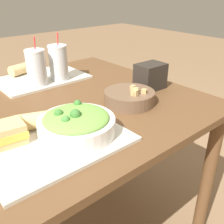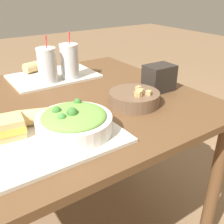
{
  "view_description": "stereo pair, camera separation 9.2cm",
  "coord_description": "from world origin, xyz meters",
  "px_view_note": "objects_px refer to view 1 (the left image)",
  "views": [
    {
      "loc": [
        -0.4,
        -0.91,
        1.23
      ],
      "look_at": [
        0.14,
        -0.28,
        0.82
      ],
      "focal_mm": 42.0,
      "sensor_mm": 36.0,
      "label": 1
    },
    {
      "loc": [
        -0.33,
        -0.96,
        1.23
      ],
      "look_at": [
        0.14,
        -0.28,
        0.82
      ],
      "focal_mm": 42.0,
      "sensor_mm": 36.0,
      "label": 2
    }
  ],
  "objects_px": {
    "baguette_far": "(21,69)",
    "chip_bag": "(150,76)",
    "drink_cup_dark": "(36,69)",
    "sandwich_near": "(1,135)",
    "salad_bowl": "(76,123)",
    "baguette_near": "(39,120)",
    "drink_cup_red": "(59,64)",
    "soup_bowl": "(129,97)"
  },
  "relations": [
    {
      "from": "salad_bowl",
      "to": "drink_cup_red",
      "type": "xyz_separation_m",
      "value": [
        0.24,
        0.51,
        0.04
      ]
    },
    {
      "from": "baguette_near",
      "to": "baguette_far",
      "type": "relative_size",
      "value": 1.1
    },
    {
      "from": "baguette_far",
      "to": "drink_cup_dark",
      "type": "bearing_deg",
      "value": 163.05
    },
    {
      "from": "soup_bowl",
      "to": "baguette_far",
      "type": "xyz_separation_m",
      "value": [
        -0.19,
        0.63,
        0.01
      ]
    },
    {
      "from": "salad_bowl",
      "to": "chip_bag",
      "type": "relative_size",
      "value": 1.83
    },
    {
      "from": "baguette_near",
      "to": "drink_cup_dark",
      "type": "distance_m",
      "value": 0.44
    },
    {
      "from": "sandwich_near",
      "to": "drink_cup_dark",
      "type": "relative_size",
      "value": 0.66
    },
    {
      "from": "drink_cup_dark",
      "to": "drink_cup_red",
      "type": "height_order",
      "value": "drink_cup_red"
    },
    {
      "from": "chip_bag",
      "to": "salad_bowl",
      "type": "bearing_deg",
      "value": -162.58
    },
    {
      "from": "baguette_far",
      "to": "drink_cup_dark",
      "type": "height_order",
      "value": "drink_cup_dark"
    },
    {
      "from": "soup_bowl",
      "to": "chip_bag",
      "type": "xyz_separation_m",
      "value": [
        0.2,
        0.06,
        0.03
      ]
    },
    {
      "from": "salad_bowl",
      "to": "soup_bowl",
      "type": "bearing_deg",
      "value": 14.56
    },
    {
      "from": "sandwich_near",
      "to": "chip_bag",
      "type": "xyz_separation_m",
      "value": [
        0.72,
        0.05,
        0.02
      ]
    },
    {
      "from": "baguette_near",
      "to": "drink_cup_red",
      "type": "xyz_separation_m",
      "value": [
        0.31,
        0.39,
        0.05
      ]
    },
    {
      "from": "baguette_near",
      "to": "chip_bag",
      "type": "relative_size",
      "value": 1.11
    },
    {
      "from": "sandwich_near",
      "to": "drink_cup_dark",
      "type": "distance_m",
      "value": 0.53
    },
    {
      "from": "baguette_far",
      "to": "chip_bag",
      "type": "height_order",
      "value": "chip_bag"
    },
    {
      "from": "soup_bowl",
      "to": "drink_cup_red",
      "type": "relative_size",
      "value": 0.9
    },
    {
      "from": "soup_bowl",
      "to": "baguette_near",
      "type": "distance_m",
      "value": 0.39
    },
    {
      "from": "salad_bowl",
      "to": "drink_cup_dark",
      "type": "bearing_deg",
      "value": 76.98
    },
    {
      "from": "baguette_near",
      "to": "drink_cup_red",
      "type": "relative_size",
      "value": 0.65
    },
    {
      "from": "salad_bowl",
      "to": "baguette_far",
      "type": "relative_size",
      "value": 1.81
    },
    {
      "from": "baguette_near",
      "to": "salad_bowl",
      "type": "bearing_deg",
      "value": -128.09
    },
    {
      "from": "baguette_near",
      "to": "drink_cup_red",
      "type": "bearing_deg",
      "value": -18.2
    },
    {
      "from": "baguette_near",
      "to": "drink_cup_red",
      "type": "distance_m",
      "value": 0.5
    },
    {
      "from": "baguette_far",
      "to": "chip_bag",
      "type": "bearing_deg",
      "value": -160.85
    },
    {
      "from": "salad_bowl",
      "to": "drink_cup_red",
      "type": "distance_m",
      "value": 0.56
    },
    {
      "from": "baguette_near",
      "to": "baguette_far",
      "type": "xyz_separation_m",
      "value": [
        0.2,
        0.6,
        0.0
      ]
    },
    {
      "from": "drink_cup_red",
      "to": "baguette_near",
      "type": "bearing_deg",
      "value": -128.25
    },
    {
      "from": "baguette_near",
      "to": "baguette_far",
      "type": "bearing_deg",
      "value": 1.74
    },
    {
      "from": "drink_cup_dark",
      "to": "chip_bag",
      "type": "relative_size",
      "value": 1.68
    },
    {
      "from": "sandwich_near",
      "to": "drink_cup_red",
      "type": "bearing_deg",
      "value": 50.25
    },
    {
      "from": "sandwich_near",
      "to": "salad_bowl",
      "type": "bearing_deg",
      "value": -18.18
    },
    {
      "from": "baguette_far",
      "to": "soup_bowl",
      "type": "bearing_deg",
      "value": -178.23
    },
    {
      "from": "soup_bowl",
      "to": "baguette_far",
      "type": "distance_m",
      "value": 0.66
    },
    {
      "from": "soup_bowl",
      "to": "drink_cup_red",
      "type": "height_order",
      "value": "drink_cup_red"
    },
    {
      "from": "drink_cup_red",
      "to": "salad_bowl",
      "type": "bearing_deg",
      "value": -114.88
    },
    {
      "from": "drink_cup_dark",
      "to": "sandwich_near",
      "type": "bearing_deg",
      "value": -127.98
    },
    {
      "from": "salad_bowl",
      "to": "drink_cup_dark",
      "type": "height_order",
      "value": "drink_cup_dark"
    },
    {
      "from": "sandwich_near",
      "to": "drink_cup_red",
      "type": "distance_m",
      "value": 0.61
    },
    {
      "from": "drink_cup_dark",
      "to": "drink_cup_red",
      "type": "xyz_separation_m",
      "value": [
        0.12,
        0.0,
        0.0
      ]
    },
    {
      "from": "baguette_far",
      "to": "drink_cup_dark",
      "type": "xyz_separation_m",
      "value": [
        -0.01,
        -0.21,
        0.05
      ]
    }
  ]
}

